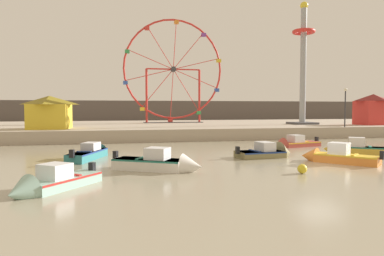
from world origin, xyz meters
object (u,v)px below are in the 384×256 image
motorboat_teal_painted (92,152)px  drop_tower_steel_tower (303,63)px  motorboat_seafoam (49,183)px  mooring_buoy_orange (302,169)px  motorboat_mustard_yellow (353,148)px  carnival_booth_red_striped (373,109)px  motorboat_white_red_stripe (162,163)px  motorboat_olive_wood (270,153)px  promenade_lamp_near (345,102)px  motorboat_orange_hull (335,156)px  ferris_wheel_red_frame (173,71)px  motorboat_faded_red (292,143)px  carnival_booth_yellow_awning (50,112)px

motorboat_teal_painted → drop_tower_steel_tower: drop_tower_steel_tower is taller
motorboat_seafoam → mooring_buoy_orange: size_ratio=8.85×
motorboat_mustard_yellow → carnival_booth_red_striped: (13.76, 15.02, 2.60)m
motorboat_teal_painted → motorboat_white_red_stripe: bearing=-127.6°
motorboat_olive_wood → motorboat_teal_painted: (-10.70, 2.13, 0.05)m
motorboat_olive_wood → promenade_lamp_near: promenade_lamp_near is taller
motorboat_seafoam → carnival_booth_red_striped: carnival_booth_red_striped is taller
motorboat_orange_hull → ferris_wheel_red_frame: (-3.83, 29.26, 7.48)m
motorboat_seafoam → promenade_lamp_near: 31.64m
drop_tower_steel_tower → carnival_booth_red_striped: (7.18, -3.06, -5.37)m
promenade_lamp_near → mooring_buoy_orange: (-14.63, -17.33, -3.45)m
motorboat_olive_wood → motorboat_mustard_yellow: bearing=-1.7°
motorboat_olive_wood → motorboat_teal_painted: bearing=163.2°
motorboat_seafoam → carnival_booth_red_striped: size_ratio=0.97×
motorboat_olive_wood → mooring_buoy_orange: bearing=-106.1°
motorboat_white_red_stripe → motorboat_seafoam: motorboat_white_red_stripe is taller
motorboat_olive_wood → motorboat_white_red_stripe: size_ratio=0.86×
motorboat_olive_wood → motorboat_faded_red: size_ratio=0.85×
motorboat_white_red_stripe → drop_tower_steel_tower: 30.68m
promenade_lamp_near → motorboat_olive_wood: bearing=-139.3°
motorboat_mustard_yellow → motorboat_faded_red: motorboat_mustard_yellow is taller
motorboat_mustard_yellow → promenade_lamp_near: promenade_lamp_near is taller
motorboat_faded_red → carnival_booth_yellow_awning: carnival_booth_yellow_awning is taller
drop_tower_steel_tower → carnival_booth_yellow_awning: 28.45m
drop_tower_steel_tower → ferris_wheel_red_frame: bearing=151.0°
carnival_booth_red_striped → motorboat_seafoam: bearing=-148.0°
motorboat_seafoam → motorboat_teal_painted: (1.21, 8.94, 0.03)m
carnival_booth_yellow_awning → mooring_buoy_orange: 25.07m
motorboat_faded_red → drop_tower_steel_tower: drop_tower_steel_tower is taller
motorboat_white_red_stripe → drop_tower_steel_tower: size_ratio=0.31×
motorboat_faded_red → carnival_booth_red_striped: bearing=-160.6°
motorboat_seafoam → drop_tower_steel_tower: drop_tower_steel_tower is taller
motorboat_teal_painted → mooring_buoy_orange: motorboat_teal_painted is taller
motorboat_mustard_yellow → drop_tower_steel_tower: (6.57, 18.08, 7.97)m
promenade_lamp_near → motorboat_teal_painted: bearing=-158.6°
ferris_wheel_red_frame → drop_tower_steel_tower: bearing=-29.0°
carnival_booth_yellow_awning → carnival_booth_red_striped: size_ratio=1.03×
ferris_wheel_red_frame → motorboat_mustard_yellow: bearing=-73.8°
drop_tower_steel_tower → mooring_buoy_orange: drop_tower_steel_tower is taller
motorboat_white_red_stripe → motorboat_seafoam: (-4.67, -3.43, -0.07)m
motorboat_olive_wood → promenade_lamp_near: bearing=35.1°
motorboat_white_red_stripe → motorboat_faded_red: size_ratio=0.98×
motorboat_white_red_stripe → motorboat_faded_red: (11.45, 8.43, -0.09)m
ferris_wheel_red_frame → promenade_lamp_near: ferris_wheel_red_frame is taller
motorboat_seafoam → motorboat_teal_painted: 9.02m
drop_tower_steel_tower → promenade_lamp_near: (0.82, -6.85, -4.63)m
drop_tower_steel_tower → carnival_booth_red_striped: 9.47m
mooring_buoy_orange → carnival_booth_red_striped: bearing=45.2°
ferris_wheel_red_frame → mooring_buoy_orange: size_ratio=30.39×
motorboat_seafoam → carnival_booth_red_striped: 38.93m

